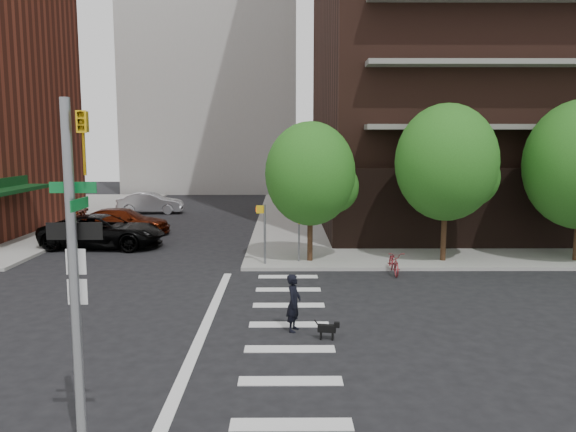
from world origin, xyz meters
TOP-DOWN VIEW (x-y plane):
  - ground at (0.00, 0.00)m, footprint 120.00×120.00m
  - sidewalk_ne at (20.50, 23.50)m, footprint 39.00×33.00m
  - crosswalk at (2.21, -0.00)m, footprint 3.85×13.00m
  - tree_a at (4.00, 8.50)m, footprint 4.00×4.00m
  - tree_b at (10.00, 8.50)m, footprint 4.50×4.50m
  - traffic_signal at (-0.47, -7.49)m, footprint 0.90×0.75m
  - pedestrian_signal at (2.32, 7.92)m, footprint 2.18×0.67m
  - parked_car_black at (-6.49, 12.34)m, footprint 3.22×6.35m
  - parked_car_maroon at (-6.62, 16.46)m, footprint 2.35×5.42m
  - parked_car_silver at (-7.37, 26.26)m, footprint 1.98×4.97m
  - scooter at (7.41, 6.50)m, footprint 0.65×1.85m
  - dog_walker at (3.13, -0.53)m, footprint 0.70×0.56m
  - dog at (4.07, -1.27)m, footprint 0.62×0.25m

SIDE VIEW (x-z plane):
  - ground at x=0.00m, z-range 0.00..0.00m
  - crosswalk at x=2.21m, z-range 0.00..0.01m
  - sidewalk_ne at x=20.50m, z-range 0.00..0.15m
  - dog at x=4.07m, z-range 0.07..0.58m
  - scooter at x=7.41m, z-range 0.00..0.97m
  - parked_car_maroon at x=-6.62m, z-range 0.00..1.55m
  - parked_car_silver at x=-7.37m, z-range 0.00..1.61m
  - dog_walker at x=3.13m, z-range 0.00..1.68m
  - parked_car_black at x=-6.49m, z-range 0.00..1.72m
  - pedestrian_signal at x=2.32m, z-range 0.55..3.15m
  - traffic_signal at x=-0.47m, z-range -0.30..5.70m
  - tree_a at x=4.00m, z-range 1.09..6.99m
  - tree_b at x=10.00m, z-range 1.22..7.87m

